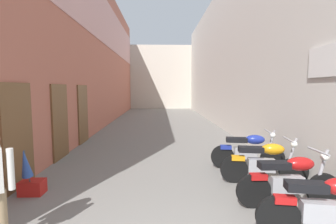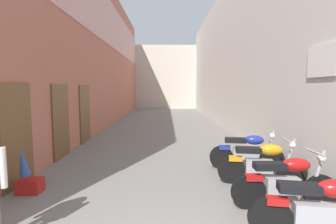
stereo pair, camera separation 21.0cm
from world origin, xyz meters
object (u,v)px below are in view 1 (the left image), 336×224
(plastic_crate, at_px, (32,187))
(umbrella_leaning, at_px, (25,163))
(motorcycle_third, at_px, (264,162))
(motorcycle_fourth, at_px, (248,150))
(motorcycle_second, at_px, (290,179))
(motorcycle_nearest, at_px, (328,206))

(plastic_crate, relative_size, umbrella_leaning, 0.46)
(motorcycle_third, xyz_separation_m, umbrella_leaning, (-4.79, -0.56, 0.18))
(motorcycle_third, bearing_deg, motorcycle_fourth, 90.00)
(plastic_crate, height_order, umbrella_leaning, umbrella_leaning)
(motorcycle_second, bearing_deg, plastic_crate, 171.70)
(motorcycle_fourth, bearing_deg, umbrella_leaning, -161.89)
(motorcycle_third, bearing_deg, umbrella_leaning, -173.34)
(motorcycle_nearest, relative_size, plastic_crate, 4.17)
(motorcycle_third, bearing_deg, plastic_crate, -175.56)
(motorcycle_fourth, bearing_deg, motorcycle_nearest, -90.00)
(motorcycle_fourth, distance_m, umbrella_leaning, 5.04)
(motorcycle_third, distance_m, motorcycle_fourth, 1.01)
(motorcycle_third, xyz_separation_m, motorcycle_fourth, (-0.00, 1.01, 0.00))
(motorcycle_nearest, distance_m, motorcycle_third, 2.05)
(motorcycle_fourth, xyz_separation_m, umbrella_leaning, (-4.79, -1.56, 0.18))
(motorcycle_second, relative_size, motorcycle_third, 1.01)
(umbrella_leaning, bearing_deg, plastic_crate, 87.94)
(motorcycle_second, height_order, motorcycle_fourth, same)
(motorcycle_nearest, relative_size, motorcycle_fourth, 1.00)
(motorcycle_second, relative_size, motorcycle_fourth, 1.01)
(motorcycle_nearest, distance_m, motorcycle_second, 0.99)
(motorcycle_third, height_order, umbrella_leaning, motorcycle_third)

